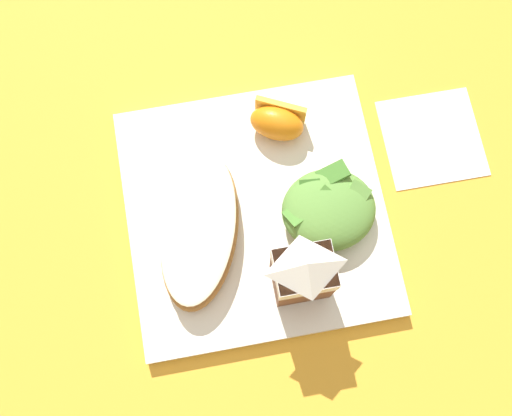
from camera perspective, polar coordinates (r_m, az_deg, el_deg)
ground at (r=0.69m, az=-0.00°, el=-0.56°), size 3.00×3.00×0.00m
white_plate at (r=0.69m, az=-0.00°, el=-0.39°), size 0.28×0.28×0.02m
cheesy_pizza_bread at (r=0.66m, az=-5.18°, el=-2.07°), size 0.13×0.19×0.04m
green_salad_pile at (r=0.66m, az=6.67°, el=-0.13°), size 0.10×0.09×0.04m
milk_carton at (r=0.60m, az=4.36°, el=-5.94°), size 0.06×0.04×0.11m
orange_wedge_front at (r=0.69m, az=1.96°, el=7.90°), size 0.07×0.06×0.04m
paper_napkin at (r=0.75m, az=15.83°, el=6.20°), size 0.11×0.11×0.00m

